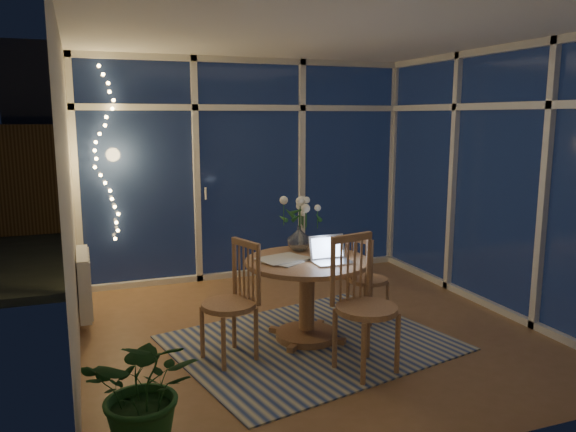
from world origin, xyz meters
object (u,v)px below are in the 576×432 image
object	(u,v)px
chair_left	(228,302)
chair_front	(367,305)
laptop	(333,249)
chair_right	(368,277)
flower_vase	(299,239)
dining_table	(307,300)
potted_plant	(147,409)

from	to	relation	value
chair_left	chair_front	size ratio (longest dim) A/B	0.92
chair_left	laptop	xyz separation A→B (m)	(0.90, -0.01, 0.35)
chair_right	laptop	size ratio (longest dim) A/B	2.64
chair_front	flower_vase	bearing A→B (deg)	83.76
dining_table	laptop	distance (m)	0.54
dining_table	laptop	world-z (taller)	laptop
chair_right	flower_vase	bearing A→B (deg)	56.37
chair_right	chair_front	distance (m)	1.12
chair_left	chair_right	world-z (taller)	chair_left
laptop	flower_vase	size ratio (longest dim) A/B	1.52
dining_table	chair_left	size ratio (longest dim) A/B	1.09
potted_plant	chair_front	bearing A→B (deg)	22.16
chair_left	laptop	bearing A→B (deg)	69.86
chair_left	chair_front	xyz separation A→B (m)	(0.92, -0.56, 0.04)
chair_front	flower_vase	world-z (taller)	chair_front
dining_table	chair_front	xyz separation A→B (m)	(0.18, -0.74, 0.17)
dining_table	flower_vase	distance (m)	0.58
chair_right	dining_table	bearing A→B (deg)	82.68
chair_front	potted_plant	xyz separation A→B (m)	(-1.70, -0.69, -0.15)
chair_front	laptop	size ratio (longest dim) A/B	3.32
chair_front	potted_plant	bearing A→B (deg)	-170.81
chair_left	potted_plant	size ratio (longest dim) A/B	1.28
chair_left	potted_plant	distance (m)	1.48
potted_plant	laptop	bearing A→B (deg)	36.70
chair_left	laptop	world-z (taller)	chair_left
flower_vase	chair_right	bearing A→B (deg)	-8.13
chair_right	laptop	bearing A→B (deg)	101.06
dining_table	potted_plant	bearing A→B (deg)	-136.66
flower_vase	chair_left	bearing A→B (deg)	-147.50
chair_front	flower_vase	xyz separation A→B (m)	(-0.13, 1.07, 0.30)
dining_table	potted_plant	size ratio (longest dim) A/B	1.40
dining_table	flower_vase	size ratio (longest dim) A/B	5.05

